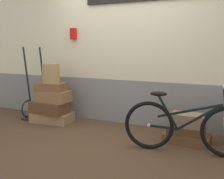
{
  "coord_description": "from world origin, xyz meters",
  "views": [
    {
      "loc": [
        1.53,
        -3.3,
        1.34
      ],
      "look_at": [
        -0.01,
        0.19,
        0.69
      ],
      "focal_mm": 40.86,
      "sensor_mm": 36.0,
      "label": 1
    }
  ],
  "objects_px": {
    "suitcase_3": "(51,87)",
    "suitcase_5": "(186,130)",
    "suitcase_0": "(52,117)",
    "bicycle": "(186,127)",
    "suitcase_6": "(188,120)",
    "luggage_trolley": "(36,104)",
    "wicker_basket": "(51,73)",
    "suitcase_4": "(187,138)",
    "suitcase_1": "(50,107)",
    "suitcase_2": "(53,96)"
  },
  "relations": [
    {
      "from": "suitcase_0",
      "to": "luggage_trolley",
      "type": "relative_size",
      "value": 0.53
    },
    {
      "from": "suitcase_1",
      "to": "bicycle",
      "type": "relative_size",
      "value": 0.41
    },
    {
      "from": "suitcase_0",
      "to": "suitcase_1",
      "type": "xyz_separation_m",
      "value": [
        -0.01,
        -0.04,
        0.19
      ]
    },
    {
      "from": "suitcase_2",
      "to": "bicycle",
      "type": "bearing_deg",
      "value": -9.38
    },
    {
      "from": "suitcase_0",
      "to": "bicycle",
      "type": "xyz_separation_m",
      "value": [
        2.39,
        -0.43,
        0.26
      ]
    },
    {
      "from": "suitcase_6",
      "to": "wicker_basket",
      "type": "distance_m",
      "value": 2.39
    },
    {
      "from": "suitcase_1",
      "to": "suitcase_6",
      "type": "relative_size",
      "value": 1.44
    },
    {
      "from": "suitcase_4",
      "to": "suitcase_3",
      "type": "bearing_deg",
      "value": -176.56
    },
    {
      "from": "suitcase_2",
      "to": "suitcase_3",
      "type": "height_order",
      "value": "suitcase_3"
    },
    {
      "from": "suitcase_1",
      "to": "suitcase_3",
      "type": "distance_m",
      "value": 0.37
    },
    {
      "from": "suitcase_5",
      "to": "bicycle",
      "type": "distance_m",
      "value": 0.41
    },
    {
      "from": "suitcase_0",
      "to": "suitcase_6",
      "type": "bearing_deg",
      "value": -5.93
    },
    {
      "from": "suitcase_0",
      "to": "suitcase_5",
      "type": "bearing_deg",
      "value": -6.01
    },
    {
      "from": "suitcase_4",
      "to": "suitcase_5",
      "type": "distance_m",
      "value": 0.12
    },
    {
      "from": "suitcase_4",
      "to": "bicycle",
      "type": "relative_size",
      "value": 0.39
    },
    {
      "from": "suitcase_3",
      "to": "suitcase_5",
      "type": "distance_m",
      "value": 2.38
    },
    {
      "from": "suitcase_6",
      "to": "luggage_trolley",
      "type": "distance_m",
      "value": 2.76
    },
    {
      "from": "bicycle",
      "to": "luggage_trolley",
      "type": "bearing_deg",
      "value": 170.24
    },
    {
      "from": "suitcase_6",
      "to": "bicycle",
      "type": "height_order",
      "value": "bicycle"
    },
    {
      "from": "suitcase_3",
      "to": "bicycle",
      "type": "height_order",
      "value": "bicycle"
    },
    {
      "from": "suitcase_1",
      "to": "suitcase_3",
      "type": "relative_size",
      "value": 1.28
    },
    {
      "from": "suitcase_0",
      "to": "suitcase_5",
      "type": "relative_size",
      "value": 1.4
    },
    {
      "from": "suitcase_4",
      "to": "suitcase_0",
      "type": "bearing_deg",
      "value": -176.71
    },
    {
      "from": "suitcase_4",
      "to": "luggage_trolley",
      "type": "bearing_deg",
      "value": -177.65
    },
    {
      "from": "suitcase_3",
      "to": "suitcase_6",
      "type": "distance_m",
      "value": 2.37
    },
    {
      "from": "luggage_trolley",
      "to": "suitcase_6",
      "type": "bearing_deg",
      "value": -2.05
    },
    {
      "from": "suitcase_5",
      "to": "luggage_trolley",
      "type": "xyz_separation_m",
      "value": [
        -2.74,
        0.1,
        0.1
      ]
    },
    {
      "from": "suitcase_3",
      "to": "bicycle",
      "type": "distance_m",
      "value": 2.44
    },
    {
      "from": "suitcase_3",
      "to": "suitcase_6",
      "type": "relative_size",
      "value": 1.13
    },
    {
      "from": "suitcase_0",
      "to": "suitcase_3",
      "type": "distance_m",
      "value": 0.55
    },
    {
      "from": "suitcase_5",
      "to": "bicycle",
      "type": "height_order",
      "value": "bicycle"
    },
    {
      "from": "suitcase_0",
      "to": "wicker_basket",
      "type": "height_order",
      "value": "wicker_basket"
    },
    {
      "from": "suitcase_2",
      "to": "wicker_basket",
      "type": "relative_size",
      "value": 1.71
    },
    {
      "from": "suitcase_6",
      "to": "bicycle",
      "type": "bearing_deg",
      "value": -81.09
    },
    {
      "from": "wicker_basket",
      "to": "bicycle",
      "type": "relative_size",
      "value": 0.21
    },
    {
      "from": "suitcase_1",
      "to": "suitcase_0",
      "type": "bearing_deg",
      "value": 73.99
    },
    {
      "from": "suitcase_2",
      "to": "luggage_trolley",
      "type": "xyz_separation_m",
      "value": [
        -0.45,
        0.06,
        -0.19
      ]
    },
    {
      "from": "suitcase_1",
      "to": "wicker_basket",
      "type": "relative_size",
      "value": 1.92
    },
    {
      "from": "suitcase_6",
      "to": "bicycle",
      "type": "relative_size",
      "value": 0.28
    },
    {
      "from": "luggage_trolley",
      "to": "suitcase_0",
      "type": "bearing_deg",
      "value": -7.34
    },
    {
      "from": "suitcase_3",
      "to": "wicker_basket",
      "type": "height_order",
      "value": "wicker_basket"
    },
    {
      "from": "suitcase_2",
      "to": "suitcase_6",
      "type": "relative_size",
      "value": 1.29
    },
    {
      "from": "suitcase_1",
      "to": "suitcase_6",
      "type": "xyz_separation_m",
      "value": [
        2.37,
        -0.01,
        0.05
      ]
    },
    {
      "from": "suitcase_2",
      "to": "suitcase_3",
      "type": "distance_m",
      "value": 0.17
    },
    {
      "from": "suitcase_0",
      "to": "luggage_trolley",
      "type": "distance_m",
      "value": 0.45
    },
    {
      "from": "suitcase_4",
      "to": "suitcase_6",
      "type": "distance_m",
      "value": 0.27
    },
    {
      "from": "suitcase_2",
      "to": "suitcase_5",
      "type": "relative_size",
      "value": 1.14
    },
    {
      "from": "suitcase_4",
      "to": "suitcase_5",
      "type": "xyz_separation_m",
      "value": [
        -0.01,
        -0.01,
        0.12
      ]
    },
    {
      "from": "bicycle",
      "to": "suitcase_1",
      "type": "bearing_deg",
      "value": 170.8
    },
    {
      "from": "suitcase_1",
      "to": "bicycle",
      "type": "xyz_separation_m",
      "value": [
        2.4,
        -0.39,
        0.07
      ]
    }
  ]
}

